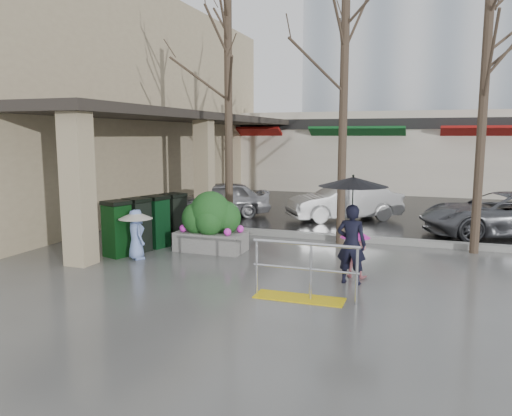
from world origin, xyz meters
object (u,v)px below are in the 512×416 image
Objects in this scene: tree_mideast at (487,49)px; car_c at (502,214)px; tree_midwest at (345,41)px; woman at (352,214)px; planter at (211,222)px; car_b at (344,202)px; child_pink at (355,247)px; tree_west at (228,54)px; handrail at (303,278)px; car_a at (217,199)px; child_blue at (136,228)px; news_boxes at (147,223)px.

car_c is (0.89, 2.52, -4.23)m from tree_mideast.
tree_midwest is 5.32m from woman.
tree_mideast is 3.76× the size of planter.
car_b is (2.39, 5.69, -0.09)m from planter.
tree_mideast is 5.86× the size of child_pink.
woman reaches higher than planter.
tree_west is at bearing -37.64° from woman.
handrail is 6.83m from tree_midwest.
tree_mideast is at bearing 12.32° from car_b.
child_pink is 8.31m from car_a.
child_blue is at bearing -60.63° from car_b.
handrail is 8.36m from car_c.
tree_west is 1.78× the size of car_b.
tree_mideast is (3.30, -0.00, -0.37)m from tree_midwest.
tree_west reaches higher than handrail.
news_boxes is 7.26m from car_b.
child_blue is 0.48× the size of news_boxes.
car_c reaches higher than child_blue.
news_boxes is at bearing -119.46° from tree_west.
woman is 0.56× the size of car_b.
car_b reaches higher than child_blue.
handrail is at bearing -123.19° from tree_mideast.
tree_west reaches higher than child_blue.
car_b is at bearing 74.22° from news_boxes.
tree_west is at bearing 78.04° from news_boxes.
tree_west reaches higher than news_boxes.
car_b is at bearing 67.24° from planter.
child_pink is 6.54m from car_c.
car_b is at bearing -124.96° from car_c.
tree_mideast is 5.51× the size of child_blue.
car_b is (-1.34, 6.86, -0.00)m from child_pink.
child_blue is at bearing -142.04° from tree_midwest.
car_b is at bearing -67.31° from child_pink.
woman is at bearing -23.96° from planter.
tree_midwest is 6.81m from news_boxes.
handrail is at bearing -28.51° from car_b.
tree_midwest is 7.33m from car_a.
car_c reaches higher than handrail.
planter is at bearing -78.03° from car_c.
tree_west is 3.19× the size of woman.
tree_mideast is (6.50, 0.00, -0.22)m from tree_west.
car_c is (8.69, 4.82, -0.04)m from news_boxes.
tree_west is 5.15m from news_boxes.
tree_midwest reaches higher than news_boxes.
news_boxes is 9.94m from car_c.
tree_west is 1.50× the size of car_c.
woman is 0.89m from child_pink.
child_blue is (-7.50, -3.28, -4.13)m from tree_mideast.
child_blue is (-4.20, -3.28, -4.50)m from tree_midwest.
news_boxes reaches higher than child_pink.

